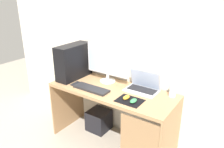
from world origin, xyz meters
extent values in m
plane|color=#9E9384|center=(0.00, 0.00, 0.00)|extent=(8.00, 8.00, 0.00)
cube|color=beige|center=(0.00, 0.33, 1.30)|extent=(4.00, 0.04, 2.60)
cube|color=#A37A51|center=(0.00, 0.00, 0.70)|extent=(1.43, 0.57, 0.03)
cube|color=#A37A51|center=(-0.71, 0.00, 0.34)|extent=(0.02, 0.57, 0.69)
cube|color=#A37A51|center=(0.71, 0.00, 0.34)|extent=(0.02, 0.57, 0.69)
cube|color=#96704B|center=(0.50, -0.28, 0.38)|extent=(0.40, 0.01, 0.55)
cube|color=black|center=(-0.59, 0.03, 0.93)|extent=(0.19, 0.48, 0.42)
cylinder|color=white|center=(-0.17, 0.16, 0.73)|extent=(0.19, 0.19, 0.01)
cylinder|color=white|center=(-0.17, 0.16, 0.77)|extent=(0.04, 0.04, 0.08)
cube|color=white|center=(-0.17, 0.15, 1.00)|extent=(0.55, 0.02, 0.36)
cube|color=#B2C6EA|center=(-0.17, 0.14, 1.00)|extent=(0.52, 0.00, 0.33)
cube|color=#B7BCC6|center=(0.29, 0.14, 0.73)|extent=(0.35, 0.23, 0.01)
cube|color=black|center=(0.29, 0.15, 0.73)|extent=(0.31, 0.15, 0.00)
cube|color=#B7BCC6|center=(0.29, 0.22, 0.84)|extent=(0.35, 0.07, 0.21)
cube|color=#ADC1E5|center=(0.29, 0.21, 0.84)|extent=(0.33, 0.06, 0.19)
cylinder|color=white|center=(0.62, 0.20, 0.79)|extent=(0.07, 0.07, 0.14)
cube|color=#232326|center=(-0.18, -0.14, 0.73)|extent=(0.42, 0.14, 0.02)
cube|color=black|center=(0.30, -0.13, 0.72)|extent=(0.26, 0.20, 0.00)
ellipsoid|color=orange|center=(0.26, -0.12, 0.74)|extent=(0.06, 0.10, 0.03)
ellipsoid|color=#338C4C|center=(0.35, -0.15, 0.74)|extent=(0.06, 0.10, 0.03)
cube|color=#232326|center=(-0.43, -0.12, 0.73)|extent=(0.07, 0.13, 0.01)
cube|color=black|center=(-0.30, 0.14, 0.13)|extent=(0.27, 0.27, 0.27)
camera|label=1|loc=(1.26, -1.85, 1.76)|focal=35.52mm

